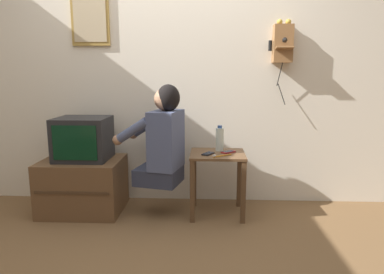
% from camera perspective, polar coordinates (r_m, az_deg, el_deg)
% --- Properties ---
extents(ground_plane, '(14.00, 14.00, 0.00)m').
position_cam_1_polar(ground_plane, '(2.59, -6.47, -17.60)').
color(ground_plane, brown).
extents(wall_back, '(6.80, 0.05, 2.55)m').
position_cam_1_polar(wall_back, '(3.26, -4.18, 11.46)').
color(wall_back, silver).
rests_on(wall_back, ground_plane).
extents(side_table, '(0.47, 0.42, 0.55)m').
position_cam_1_polar(side_table, '(2.98, 4.25, -5.15)').
color(side_table, brown).
rests_on(side_table, ground_plane).
extents(person, '(0.59, 0.47, 0.85)m').
position_cam_1_polar(person, '(2.89, -4.92, -0.29)').
color(person, '#2D3347').
rests_on(person, ground_plane).
extents(tv_stand, '(0.69, 0.54, 0.47)m').
position_cam_1_polar(tv_stand, '(3.24, -17.66, -7.67)').
color(tv_stand, brown).
rests_on(tv_stand, ground_plane).
extents(television, '(0.45, 0.40, 0.37)m').
position_cam_1_polar(television, '(3.14, -17.70, -0.25)').
color(television, '#232326').
rests_on(television, tv_stand).
extents(wall_phone_antique, '(0.21, 0.19, 0.75)m').
position_cam_1_polar(wall_phone_antique, '(3.23, 14.87, 14.89)').
color(wall_phone_antique, olive).
extents(framed_picture, '(0.35, 0.03, 0.47)m').
position_cam_1_polar(framed_picture, '(3.41, -16.62, 18.29)').
color(framed_picture, olive).
extents(cell_phone_held, '(0.11, 0.14, 0.01)m').
position_cam_1_polar(cell_phone_held, '(2.89, 2.69, -2.78)').
color(cell_phone_held, black).
rests_on(cell_phone_held, side_table).
extents(cell_phone_spare, '(0.13, 0.13, 0.01)m').
position_cam_1_polar(cell_phone_spare, '(2.97, 6.08, -2.48)').
color(cell_phone_spare, maroon).
rests_on(cell_phone_spare, side_table).
extents(water_bottle, '(0.07, 0.07, 0.22)m').
position_cam_1_polar(water_bottle, '(3.01, 4.64, -0.33)').
color(water_bottle, silver).
rests_on(water_bottle, side_table).
extents(toothbrush, '(0.16, 0.11, 0.02)m').
position_cam_1_polar(toothbrush, '(2.82, 4.84, -3.11)').
color(toothbrush, orange).
rests_on(toothbrush, side_table).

